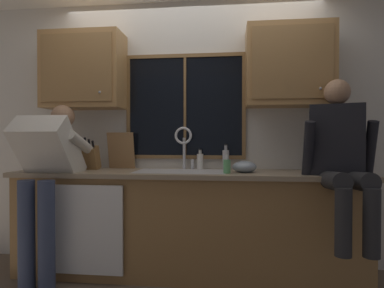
# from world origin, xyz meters

# --- Properties ---
(back_wall) EXTENTS (5.40, 0.12, 2.55)m
(back_wall) POSITION_xyz_m (0.00, 0.06, 1.27)
(back_wall) COLOR silver
(back_wall) RESTS_ON floor
(window_glass) EXTENTS (1.10, 0.02, 0.95)m
(window_glass) POSITION_xyz_m (-0.05, -0.01, 1.52)
(window_glass) COLOR black
(window_frame_top) EXTENTS (1.17, 0.02, 0.04)m
(window_frame_top) POSITION_xyz_m (-0.05, -0.02, 2.02)
(window_frame_top) COLOR brown
(window_frame_bottom) EXTENTS (1.17, 0.02, 0.04)m
(window_frame_bottom) POSITION_xyz_m (-0.05, -0.02, 1.03)
(window_frame_bottom) COLOR brown
(window_frame_left) EXTENTS (0.03, 0.02, 0.95)m
(window_frame_left) POSITION_xyz_m (-0.62, -0.02, 1.52)
(window_frame_left) COLOR brown
(window_frame_right) EXTENTS (0.03, 0.02, 0.95)m
(window_frame_right) POSITION_xyz_m (0.51, -0.02, 1.52)
(window_frame_right) COLOR brown
(window_mullion_center) EXTENTS (0.02, 0.02, 0.95)m
(window_mullion_center) POSITION_xyz_m (-0.05, -0.02, 1.52)
(window_mullion_center) COLOR brown
(lower_cabinet_run) EXTENTS (3.00, 0.58, 0.88)m
(lower_cabinet_run) POSITION_xyz_m (0.00, -0.29, 0.44)
(lower_cabinet_run) COLOR olive
(lower_cabinet_run) RESTS_ON floor
(countertop) EXTENTS (3.06, 0.62, 0.04)m
(countertop) POSITION_xyz_m (0.00, -0.31, 0.90)
(countertop) COLOR gray
(countertop) RESTS_ON lower_cabinet_run
(dishwasher_front) EXTENTS (0.60, 0.02, 0.74)m
(dishwasher_front) POSITION_xyz_m (-0.78, -0.61, 0.46)
(dishwasher_front) COLOR white
(upper_cabinet_left) EXTENTS (0.76, 0.36, 0.72)m
(upper_cabinet_left) POSITION_xyz_m (-1.01, -0.17, 1.86)
(upper_cabinet_left) COLOR #A87A47
(upper_cabinet_right) EXTENTS (0.76, 0.36, 0.72)m
(upper_cabinet_right) POSITION_xyz_m (0.91, -0.17, 1.86)
(upper_cabinet_right) COLOR #A87A47
(sink) EXTENTS (0.80, 0.46, 0.21)m
(sink) POSITION_xyz_m (-0.05, -0.30, 0.82)
(sink) COLOR #B7B7BC
(sink) RESTS_ON lower_cabinet_run
(faucet) EXTENTS (0.18, 0.09, 0.40)m
(faucet) POSITION_xyz_m (-0.05, -0.12, 1.17)
(faucet) COLOR silver
(faucet) RESTS_ON countertop
(person_standing) EXTENTS (0.53, 0.71, 1.52)m
(person_standing) POSITION_xyz_m (-1.14, -0.59, 0.95)
(person_standing) COLOR #384260
(person_standing) RESTS_ON floor
(person_sitting_on_counter) EXTENTS (0.54, 0.65, 1.26)m
(person_sitting_on_counter) POSITION_xyz_m (1.23, -0.57, 1.10)
(person_sitting_on_counter) COLOR #262628
(person_sitting_on_counter) RESTS_ON countertop
(knife_block) EXTENTS (0.12, 0.18, 0.32)m
(knife_block) POSITION_xyz_m (-0.91, -0.23, 1.03)
(knife_block) COLOR olive
(knife_block) RESTS_ON countertop
(cutting_board) EXTENTS (0.26, 0.09, 0.35)m
(cutting_board) POSITION_xyz_m (-0.67, -0.09, 1.09)
(cutting_board) COLOR #997047
(cutting_board) RESTS_ON countertop
(mixing_bowl) EXTENTS (0.21, 0.21, 0.10)m
(mixing_bowl) POSITION_xyz_m (0.51, -0.33, 0.97)
(mixing_bowl) COLOR #8C99A8
(mixing_bowl) RESTS_ON countertop
(soap_dispenser) EXTENTS (0.06, 0.07, 0.16)m
(soap_dispenser) POSITION_xyz_m (0.36, -0.44, 0.98)
(soap_dispenser) COLOR #59A566
(soap_dispenser) RESTS_ON countertop
(bottle_green_glass) EXTENTS (0.06, 0.06, 0.24)m
(bottle_green_glass) POSITION_xyz_m (0.34, -0.11, 1.02)
(bottle_green_glass) COLOR #B7B7BC
(bottle_green_glass) RESTS_ON countertop
(bottle_tall_clear) EXTENTS (0.06, 0.06, 0.19)m
(bottle_tall_clear) POSITION_xyz_m (0.10, -0.10, 1.00)
(bottle_tall_clear) COLOR silver
(bottle_tall_clear) RESTS_ON countertop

